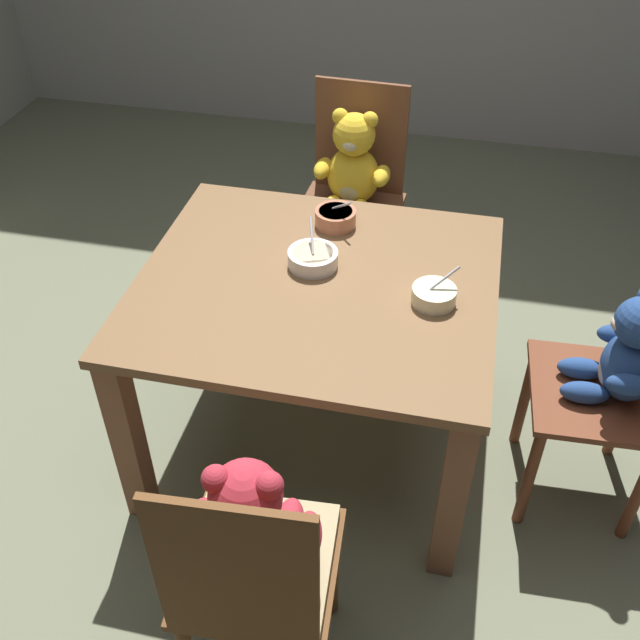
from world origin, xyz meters
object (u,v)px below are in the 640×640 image
(porridge_bowl_cream_near_right, at_px, (434,295))
(dining_table, at_px, (317,314))
(teddy_chair_near_front, at_px, (253,550))
(porridge_bowl_terracotta_far_center, at_px, (336,217))
(porridge_bowl_white_center, at_px, (313,258))
(teddy_chair_far_center, at_px, (352,178))
(teddy_chair_near_right, at_px, (623,369))

(porridge_bowl_cream_near_right, bearing_deg, dining_table, 175.58)
(porridge_bowl_cream_near_right, bearing_deg, teddy_chair_near_front, -110.40)
(porridge_bowl_terracotta_far_center, height_order, porridge_bowl_cream_near_right, porridge_bowl_terracotta_far_center)
(porridge_bowl_white_center, distance_m, porridge_bowl_terracotta_far_center, 0.24)
(teddy_chair_far_center, height_order, porridge_bowl_white_center, teddy_chair_far_center)
(teddy_chair_far_center, bearing_deg, porridge_bowl_terracotta_far_center, 6.93)
(porridge_bowl_white_center, distance_m, porridge_bowl_cream_near_right, 0.40)
(teddy_chair_far_center, bearing_deg, teddy_chair_near_right, 49.99)
(dining_table, height_order, teddy_chair_near_right, teddy_chair_near_right)
(teddy_chair_far_center, bearing_deg, dining_table, 5.77)
(porridge_bowl_terracotta_far_center, relative_size, porridge_bowl_cream_near_right, 1.05)
(dining_table, xyz_separation_m, porridge_bowl_white_center, (-0.03, 0.08, 0.16))
(teddy_chair_near_front, relative_size, porridge_bowl_white_center, 5.67)
(dining_table, bearing_deg, porridge_bowl_white_center, 110.53)
(dining_table, distance_m, porridge_bowl_cream_near_right, 0.39)
(teddy_chair_near_front, bearing_deg, teddy_chair_far_center, -0.83)
(teddy_chair_near_front, distance_m, porridge_bowl_white_center, 0.95)
(porridge_bowl_white_center, height_order, porridge_bowl_cream_near_right, porridge_bowl_white_center)
(teddy_chair_near_right, bearing_deg, porridge_bowl_white_center, -8.94)
(porridge_bowl_terracotta_far_center, bearing_deg, teddy_chair_far_center, 94.37)
(porridge_bowl_terracotta_far_center, bearing_deg, teddy_chair_near_right, -20.23)
(teddy_chair_near_front, relative_size, porridge_bowl_cream_near_right, 7.13)
(teddy_chair_far_center, distance_m, porridge_bowl_cream_near_right, 1.00)
(teddy_chair_far_center, xyz_separation_m, porridge_bowl_terracotta_far_center, (0.04, -0.55, 0.16))
(teddy_chair_near_front, bearing_deg, porridge_bowl_cream_near_right, -24.40)
(dining_table, bearing_deg, porridge_bowl_cream_near_right, -4.42)
(teddy_chair_near_front, distance_m, porridge_bowl_terracotta_far_center, 1.19)
(teddy_chair_far_center, height_order, porridge_bowl_cream_near_right, teddy_chair_far_center)
(dining_table, distance_m, porridge_bowl_terracotta_far_center, 0.36)
(teddy_chair_far_center, relative_size, porridge_bowl_cream_near_right, 7.09)
(dining_table, xyz_separation_m, teddy_chair_far_center, (-0.05, 0.87, 0.00))
(teddy_chair_far_center, bearing_deg, porridge_bowl_cream_near_right, 26.85)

